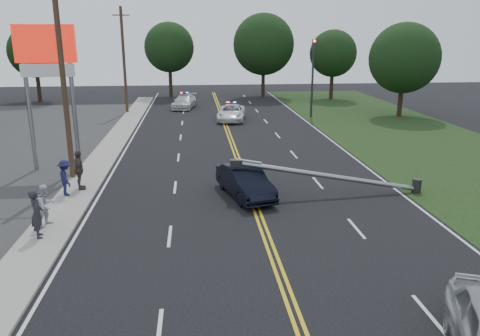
{
  "coord_description": "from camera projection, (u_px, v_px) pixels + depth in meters",
  "views": [
    {
      "loc": [
        -2.63,
        -12.75,
        7.48
      ],
      "look_at": [
        -0.65,
        7.32,
        1.7
      ],
      "focal_mm": 35.0,
      "sensor_mm": 36.0,
      "label": 1
    }
  ],
  "objects": [
    {
      "name": "ground",
      "position": [
        284.0,
        285.0,
        14.51
      ],
      "size": [
        120.0,
        120.0,
        0.0
      ],
      "primitive_type": "plane",
      "color": "black",
      "rests_on": "ground"
    },
    {
      "name": "sidewalk",
      "position": [
        80.0,
        189.0,
        23.26
      ],
      "size": [
        1.8,
        70.0,
        0.12
      ],
      "primitive_type": "cube",
      "color": "gray",
      "rests_on": "ground"
    },
    {
      "name": "centerline_yellow",
      "position": [
        247.0,
        185.0,
        24.07
      ],
      "size": [
        0.36,
        80.0,
        0.0
      ],
      "primitive_type": "cube",
      "color": "gold",
      "rests_on": "ground"
    },
    {
      "name": "pylon_sign",
      "position": [
        47.0,
        63.0,
        25.26
      ],
      "size": [
        3.2,
        0.35,
        8.0
      ],
      "color": "gray",
      "rests_on": "ground"
    },
    {
      "name": "traffic_signal",
      "position": [
        313.0,
        71.0,
        42.83
      ],
      "size": [
        0.28,
        0.41,
        7.05
      ],
      "color": "#2D2D30",
      "rests_on": "ground"
    },
    {
      "name": "fallen_streetlight",
      "position": [
        339.0,
        177.0,
        22.3
      ],
      "size": [
        9.36,
        0.44,
        1.91
      ],
      "color": "#2D2D30",
      "rests_on": "ground"
    },
    {
      "name": "utility_pole_mid",
      "position": [
        64.0,
        83.0,
        23.72
      ],
      "size": [
        1.6,
        0.28,
        10.0
      ],
      "color": "#382619",
      "rests_on": "ground"
    },
    {
      "name": "utility_pole_far",
      "position": [
        124.0,
        60.0,
        44.76
      ],
      "size": [
        1.6,
        0.28,
        10.0
      ],
      "color": "#382619",
      "rests_on": "ground"
    },
    {
      "name": "tree_5",
      "position": [
        35.0,
        52.0,
        52.53
      ],
      "size": [
        5.78,
        5.78,
        8.49
      ],
      "color": "black",
      "rests_on": "ground"
    },
    {
      "name": "tree_6",
      "position": [
        169.0,
        47.0,
        56.62
      ],
      "size": [
        5.99,
        5.99,
        8.96
      ],
      "color": "black",
      "rests_on": "ground"
    },
    {
      "name": "tree_7",
      "position": [
        264.0,
        44.0,
        56.46
      ],
      "size": [
        7.36,
        7.36,
        9.98
      ],
      "color": "black",
      "rests_on": "ground"
    },
    {
      "name": "tree_8",
      "position": [
        333.0,
        53.0,
        54.63
      ],
      "size": [
        5.45,
        5.45,
        8.05
      ],
      "color": "black",
      "rests_on": "ground"
    },
    {
      "name": "tree_9",
      "position": [
        404.0,
        58.0,
        42.76
      ],
      "size": [
        6.39,
        6.39,
        8.58
      ],
      "color": "black",
      "rests_on": "ground"
    },
    {
      "name": "crashed_sedan",
      "position": [
        245.0,
        182.0,
        22.23
      ],
      "size": [
        2.65,
        4.69,
        1.46
      ],
      "primitive_type": "imported",
      "rotation": [
        0.0,
        0.0,
        0.26
      ],
      "color": "black",
      "rests_on": "ground"
    },
    {
      "name": "emergency_a",
      "position": [
        231.0,
        113.0,
        41.97
      ],
      "size": [
        3.03,
        5.29,
        1.39
      ],
      "primitive_type": "imported",
      "rotation": [
        0.0,
        0.0,
        -0.15
      ],
      "color": "white",
      "rests_on": "ground"
    },
    {
      "name": "emergency_b",
      "position": [
        185.0,
        102.0,
        48.8
      ],
      "size": [
        2.9,
        5.12,
        1.4
      ],
      "primitive_type": "imported",
      "rotation": [
        0.0,
        0.0,
        -0.2
      ],
      "color": "silver",
      "rests_on": "ground"
    },
    {
      "name": "bystander_a",
      "position": [
        37.0,
        214.0,
        17.38
      ],
      "size": [
        0.64,
        0.79,
        1.87
      ],
      "primitive_type": "imported",
      "rotation": [
        0.0,
        0.0,
        1.9
      ],
      "color": "#25242B",
      "rests_on": "sidewalk"
    },
    {
      "name": "bystander_b",
      "position": [
        46.0,
        205.0,
        18.53
      ],
      "size": [
        0.95,
        1.02,
        1.68
      ],
      "primitive_type": "imported",
      "rotation": [
        0.0,
        0.0,
        1.07
      ],
      "color": "silver",
      "rests_on": "sidewalk"
    },
    {
      "name": "bystander_c",
      "position": [
        65.0,
        178.0,
        21.99
      ],
      "size": [
        1.08,
        1.28,
        1.72
      ],
      "primitive_type": "imported",
      "rotation": [
        0.0,
        0.0,
        2.05
      ],
      "color": "#1A1B41",
      "rests_on": "sidewalk"
    },
    {
      "name": "bystander_d",
      "position": [
        79.0,
        170.0,
        22.79
      ],
      "size": [
        0.73,
        1.24,
        1.98
      ],
      "primitive_type": "imported",
      "rotation": [
        0.0,
        0.0,
        1.79
      ],
      "color": "#524541",
      "rests_on": "sidewalk"
    }
  ]
}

